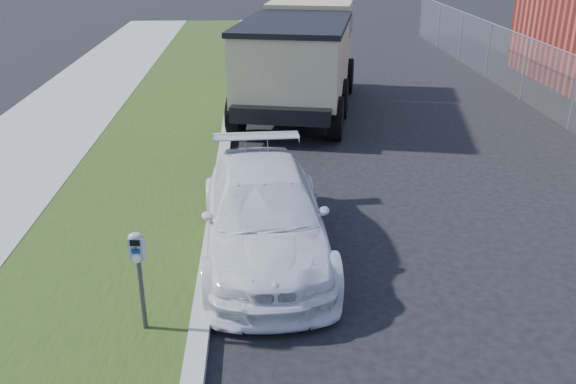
{
  "coord_description": "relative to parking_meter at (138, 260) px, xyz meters",
  "views": [
    {
      "loc": [
        -1.83,
        -7.4,
        4.6
      ],
      "look_at": [
        -1.4,
        1.0,
        1.0
      ],
      "focal_mm": 38.0,
      "sensor_mm": 36.0,
      "label": 1
    }
  ],
  "objects": [
    {
      "name": "white_wagon",
      "position": [
        1.5,
        2.06,
        -0.41
      ],
      "size": [
        2.07,
        4.62,
        1.31
      ],
      "primitive_type": "imported",
      "rotation": [
        0.0,
        0.0,
        0.05
      ],
      "color": "silver",
      "rests_on": "ground"
    },
    {
      "name": "streetside",
      "position": [
        -2.31,
        3.1,
        -1.0
      ],
      "size": [
        6.12,
        50.0,
        0.15
      ],
      "color": "gray",
      "rests_on": "ground"
    },
    {
      "name": "parking_meter",
      "position": [
        0.0,
        0.0,
        0.0
      ],
      "size": [
        0.19,
        0.14,
        1.31
      ],
      "rotation": [
        0.0,
        0.0,
        -0.08
      ],
      "color": "#3F4247",
      "rests_on": "ground"
    },
    {
      "name": "dump_truck",
      "position": [
        2.63,
        10.51,
        0.43
      ],
      "size": [
        3.85,
        7.18,
        2.67
      ],
      "rotation": [
        0.0,
        0.0,
        -0.2
      ],
      "color": "black",
      "rests_on": "ground"
    },
    {
      "name": "ground",
      "position": [
        3.26,
        1.1,
        -1.07
      ],
      "size": [
        120.0,
        120.0,
        0.0
      ],
      "primitive_type": "plane",
      "color": "black",
      "rests_on": "ground"
    }
  ]
}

